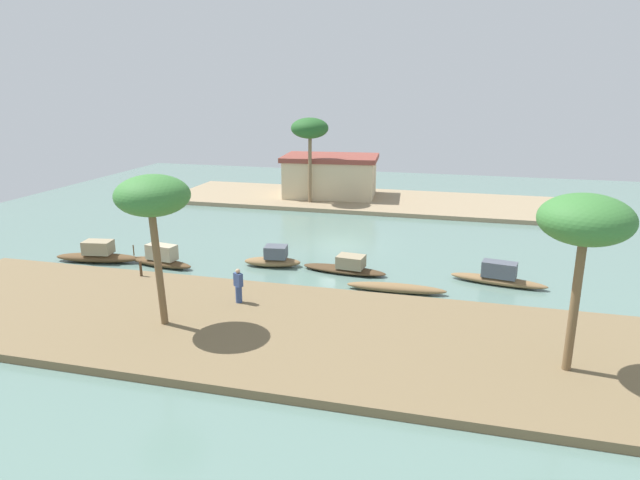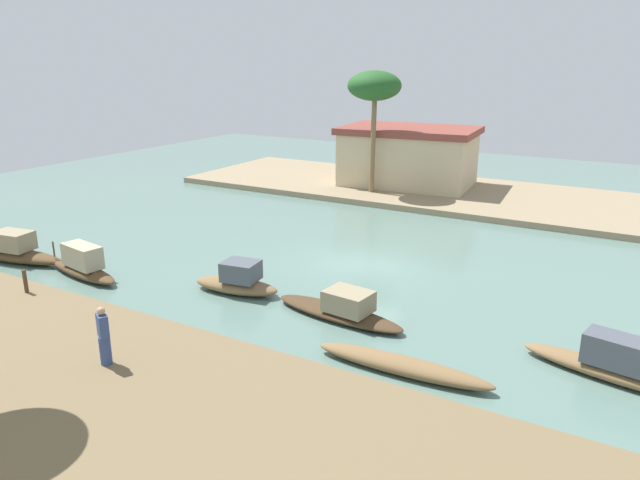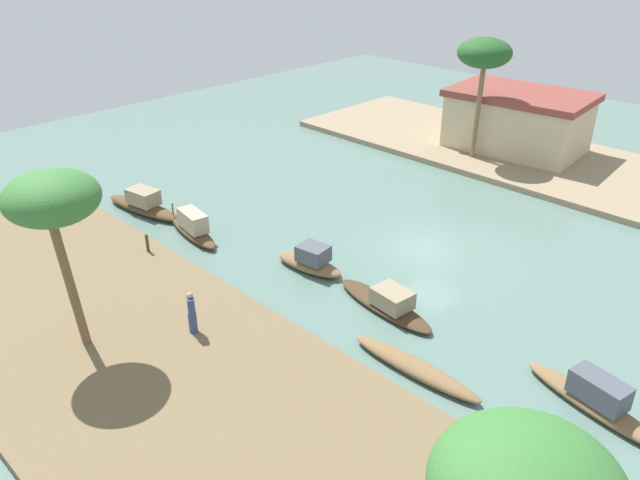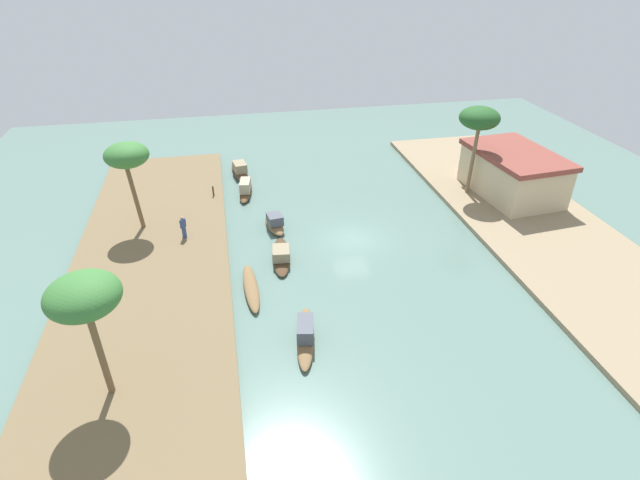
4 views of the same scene
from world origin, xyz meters
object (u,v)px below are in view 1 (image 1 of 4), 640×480
mooring_post (141,269)px  riverside_building (330,175)px  sampan_with_tall_canopy (346,267)px  palm_tree_left_far (585,222)px  sampan_with_red_awning (499,276)px  sampan_downstream_large (396,288)px  person_on_near_bank (238,286)px  palm_tree_right_tall (310,129)px  sampan_near_left_bank (98,254)px  sampan_midstream (274,259)px  palm_tree_left_near (153,198)px  sampan_open_hull (161,258)px

mooring_post → riverside_building: bearing=79.5°
sampan_with_tall_canopy → palm_tree_left_far: 14.92m
sampan_with_red_awning → palm_tree_left_far: (1.96, -9.64, 5.40)m
sampan_with_tall_canopy → sampan_downstream_large: 3.86m
person_on_near_bank → palm_tree_right_tall: bearing=125.6°
sampan_near_left_bank → sampan_midstream: sampan_near_left_bank is taller
palm_tree_left_near → riverside_building: bearing=89.7°
palm_tree_right_tall → riverside_building: palm_tree_right_tall is taller
sampan_midstream → palm_tree_left_far: 18.21m
mooring_post → riverside_building: riverside_building is taller
sampan_midstream → person_on_near_bank: (0.57, -6.54, 0.68)m
palm_tree_left_far → palm_tree_right_tall: palm_tree_right_tall is taller
person_on_near_bank → mooring_post: person_on_near_bank is taller
sampan_downstream_large → palm_tree_right_tall: size_ratio=0.71×
sampan_with_tall_canopy → palm_tree_right_tall: palm_tree_right_tall is taller
sampan_with_red_awning → riverside_building: riverside_building is taller
sampan_downstream_large → palm_tree_left_far: (7.08, -7.13, 5.63)m
palm_tree_right_tall → person_on_near_bank: bearing=-82.5°
sampan_midstream → riverside_building: 20.09m
sampan_with_tall_canopy → palm_tree_left_far: palm_tree_left_far is taller
sampan_midstream → palm_tree_left_near: (-1.60, -9.75, 5.44)m
palm_tree_right_tall → sampan_downstream_large: bearing=-62.4°
sampan_midstream → person_on_near_bank: bearing=-93.2°
mooring_post → palm_tree_left_far: 21.79m
sampan_near_left_bank → sampan_downstream_large: size_ratio=1.03×
person_on_near_bank → riverside_building: (-2.03, 26.50, 1.07)m
mooring_post → palm_tree_left_far: palm_tree_left_far is taller
sampan_midstream → mooring_post: (-5.99, -4.38, 0.30)m
person_on_near_bank → riverside_building: bearing=122.5°
mooring_post → sampan_open_hull: bearing=97.8°
palm_tree_left_far → mooring_post: bearing=166.0°
sampan_downstream_large → sampan_open_hull: bearing=175.5°
sampan_near_left_bank → palm_tree_right_tall: size_ratio=0.73×
sampan_open_hull → palm_tree_left_near: palm_tree_left_near is taller
mooring_post → palm_tree_left_far: (20.56, -5.13, 5.09)m
sampan_near_left_bank → palm_tree_left_near: size_ratio=0.81×
sampan_near_left_bank → palm_tree_left_far: (25.02, -7.61, 5.39)m
sampan_with_tall_canopy → palm_tree_left_far: bearing=-36.6°
sampan_near_left_bank → sampan_with_red_awning: 23.15m
sampan_near_left_bank → palm_tree_right_tall: palm_tree_right_tall is taller
mooring_post → palm_tree_left_near: (4.39, -5.37, 5.14)m
sampan_near_left_bank → sampan_midstream: (10.45, 1.91, 0.00)m
sampan_with_red_awning → palm_tree_left_far: palm_tree_left_far is taller
sampan_with_tall_canopy → sampan_midstream: size_ratio=1.45×
sampan_midstream → riverside_building: size_ratio=0.39×
sampan_downstream_large → riverside_building: 24.15m
sampan_with_tall_canopy → sampan_downstream_large: (3.10, -2.29, -0.14)m
sampan_open_hull → sampan_with_red_awning: sampan_open_hull is taller
sampan_near_left_bank → palm_tree_left_near: bearing=-50.8°
sampan_with_tall_canopy → sampan_downstream_large: bearing=-30.3°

